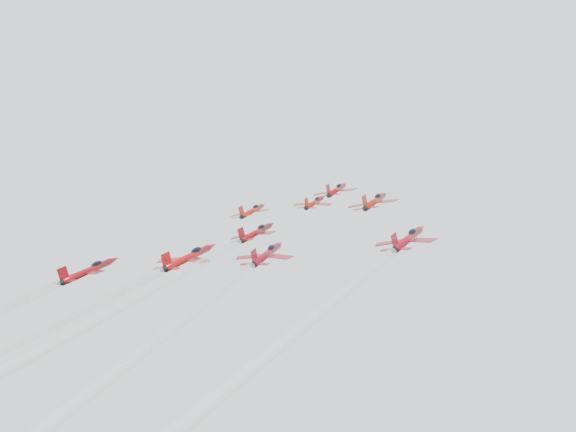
% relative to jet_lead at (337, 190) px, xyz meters
% --- Properties ---
extents(jet_lead, '(10.19, 13.36, 7.45)m').
position_rel_jet_lead_xyz_m(jet_lead, '(0.00, 0.00, 0.00)').
color(jet_lead, maroon).
extents(jet_row2_left, '(9.17, 12.02, 6.71)m').
position_rel_jet_lead_xyz_m(jet_row2_left, '(-14.98, -11.63, -5.81)').
color(jet_row2_left, '#AF2310').
extents(jet_row2_center, '(8.43, 11.05, 6.17)m').
position_rel_jet_lead_xyz_m(jet_row2_center, '(-0.78, -10.86, -5.43)').
color(jet_row2_center, '#A81C10').
extents(jet_row2_right, '(10.16, 13.32, 7.43)m').
position_rel_jet_lead_xyz_m(jet_row2_right, '(13.97, -16.15, -8.06)').
color(jet_row2_right, '#A01E0F').
extents(jet_center, '(9.22, 89.95, 45.69)m').
position_rel_jet_lead_xyz_m(jet_center, '(-3.59, -70.48, -35.24)').
color(jet_center, maroon).
extents(jet_rear_right, '(9.13, 89.02, 45.22)m').
position_rel_jet_lead_xyz_m(jet_rear_right, '(5.77, -83.77, -41.87)').
color(jet_rear_right, maroon).
extents(jet_rear_farright, '(9.09, 88.61, 45.01)m').
position_rel_jet_lead_xyz_m(jet_rear_farright, '(27.07, -82.06, -41.02)').
color(jet_rear_farright, maroon).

